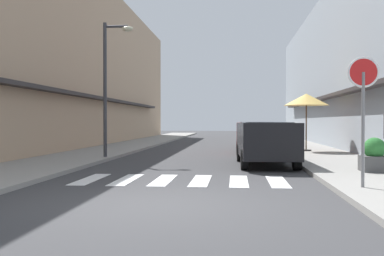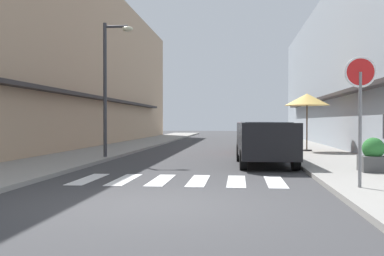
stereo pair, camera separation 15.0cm
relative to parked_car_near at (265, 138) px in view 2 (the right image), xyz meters
The scene contains 13 objects.
ground_plane 9.76m from the parked_car_near, 104.05° to the left, with size 91.47×91.47×0.00m, color #38383A.
sidewalk_left 11.95m from the parked_car_near, 127.76° to the left, with size 3.06×58.21×0.12m, color gray.
sidewalk_right 9.81m from the parked_car_near, 74.68° to the left, with size 3.06×58.21×0.12m, color gray.
building_row_left 15.97m from the parked_car_near, 137.16° to the left, with size 5.50×39.42×9.96m.
building_row_right 12.92m from the parked_car_near, 57.81° to the left, with size 5.50×39.42×9.01m.
crosswalk 4.77m from the parked_car_near, 120.25° to the right, with size 5.20×2.20×0.01m.
parked_car_near is the anchor object (origin of this frame).
parked_car_mid 5.70m from the parked_car_near, 90.00° to the left, with size 1.96×3.98×1.47m.
parked_car_far 11.36m from the parked_car_near, 90.00° to the left, with size 1.88×4.08×1.47m.
round_street_sign 5.91m from the parked_car_near, 73.60° to the right, with size 0.65×0.07×2.72m.
street_lamp 6.54m from the parked_car_near, 164.70° to the left, with size 1.19×0.28×5.21m.
cafe_umbrella 6.50m from the parked_car_near, 68.79° to the left, with size 2.07×2.07×2.68m.
planter_corner 3.79m from the parked_car_near, 42.42° to the right, with size 0.70×0.70×0.94m.
Camera 2 is at (1.49, -7.68, 1.49)m, focal length 40.73 mm.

